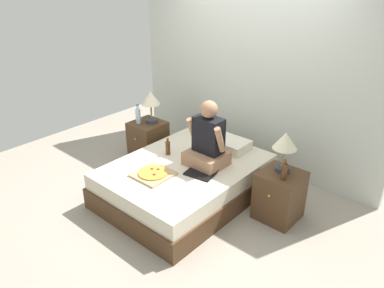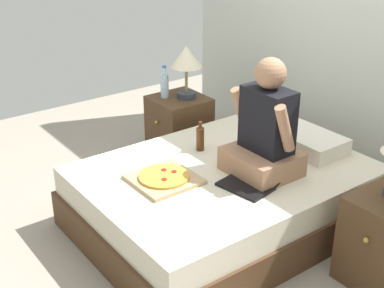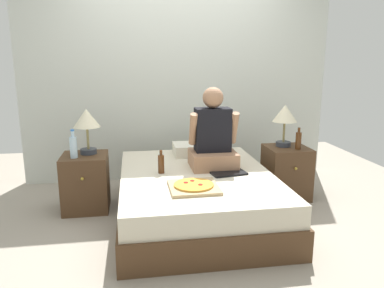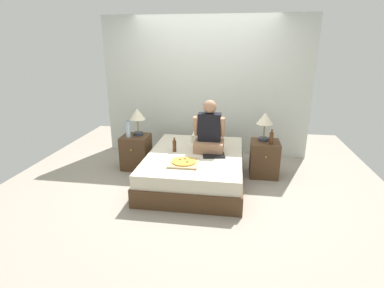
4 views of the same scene
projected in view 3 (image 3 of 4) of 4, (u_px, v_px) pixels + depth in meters
name	position (u px, v px, depth m)	size (l,w,h in m)	color
ground_plane	(196.00, 217.00, 3.60)	(5.75, 5.75, 0.00)	#9E9384
wall_back	(178.00, 78.00, 4.59)	(3.75, 0.12, 2.50)	silver
bed	(196.00, 195.00, 3.55)	(1.43, 1.92, 0.44)	#4C331E
nightstand_left	(86.00, 182.00, 3.74)	(0.44, 0.47, 0.56)	#4C331E
lamp_on_left_nightstand	(87.00, 121.00, 3.66)	(0.26, 0.26, 0.45)	#333842
water_bottle	(73.00, 146.00, 3.55)	(0.07, 0.07, 0.28)	silver
nightstand_right	(286.00, 172.00, 4.06)	(0.44, 0.47, 0.56)	#4C331E
lamp_on_right_nightstand	(285.00, 116.00, 3.97)	(0.26, 0.26, 0.45)	#333842
beer_bottle	(298.00, 140.00, 3.89)	(0.06, 0.06, 0.23)	#512D14
pillow	(197.00, 149.00, 4.16)	(0.52, 0.34, 0.12)	silver
person_seated	(213.00, 138.00, 3.64)	(0.47, 0.40, 0.78)	#A37556
laptop	(225.00, 169.00, 3.54)	(0.39, 0.46, 0.07)	black
pizza_box	(194.00, 186.00, 3.07)	(0.40, 0.40, 0.05)	tan
beer_bottle_on_bed	(161.00, 164.00, 3.47)	(0.06, 0.06, 0.22)	#4C2811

